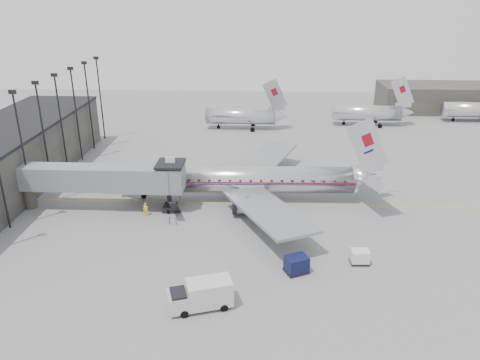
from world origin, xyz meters
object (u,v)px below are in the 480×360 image
object	(u,v)px
service_van	(201,294)
baggage_cart_white	(360,257)
airliner	(249,180)
baggage_cart_navy	(297,264)
ramp_worker	(146,209)

from	to	relation	value
service_van	baggage_cart_white	distance (m)	17.40
airliner	service_van	size ratio (longest dim) A/B	6.07
baggage_cart_navy	service_van	bearing A→B (deg)	-170.42
service_van	ramp_worker	size ratio (longest dim) A/B	3.49
airliner	baggage_cart_navy	world-z (taller)	airliner
service_van	ramp_worker	world-z (taller)	service_van
service_van	baggage_cart_navy	size ratio (longest dim) A/B	2.15
airliner	service_van	xyz separation A→B (m)	(-3.51, -23.43, -1.51)
airliner	baggage_cart_white	size ratio (longest dim) A/B	18.66
baggage_cart_white	ramp_worker	bearing A→B (deg)	155.96
airliner	baggage_cart_white	bearing A→B (deg)	-53.86
airliner	baggage_cart_navy	xyz separation A→B (m)	(5.28, -17.41, -1.94)
service_van	baggage_cart_white	size ratio (longest dim) A/B	3.07
baggage_cart_navy	ramp_worker	world-z (taller)	baggage_cart_navy
service_van	airliner	bearing A→B (deg)	64.08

